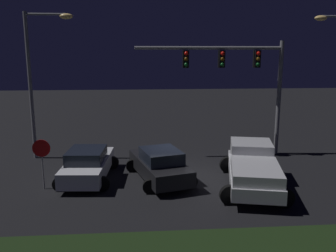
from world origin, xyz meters
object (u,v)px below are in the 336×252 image
pickup_truck (253,165)px  street_lamp_left (39,68)px  car_sedan (88,164)px  stop_sign (42,155)px  traffic_signal_gantry (238,70)px  car_sedan_far (160,165)px

pickup_truck → street_lamp_left: (-10.34, 5.26, 4.04)m
pickup_truck → car_sedan: pickup_truck is taller
pickup_truck → car_sedan: 7.55m
stop_sign → traffic_signal_gantry: bearing=25.6°
car_sedan → traffic_signal_gantry: 9.69m
car_sedan_far → traffic_signal_gantry: bearing=-65.0°
pickup_truck → car_sedan_far: size_ratio=1.21×
pickup_truck → traffic_signal_gantry: bearing=6.1°
car_sedan → street_lamp_left: size_ratio=0.57×
car_sedan_far → street_lamp_left: 8.67m
car_sedan_far → traffic_signal_gantry: 7.36m
car_sedan → traffic_signal_gantry: bearing=-61.7°
pickup_truck → car_sedan_far: pickup_truck is taller
pickup_truck → car_sedan_far: (-4.04, 1.14, -0.26)m
street_lamp_left → car_sedan: bearing=-52.0°
car_sedan → stop_sign: size_ratio=2.02×
car_sedan_far → car_sedan: bearing=68.5°
car_sedan_far → stop_sign: size_ratio=2.12×
car_sedan → street_lamp_left: (-2.94, 3.77, 4.30)m
traffic_signal_gantry → car_sedan: bearing=-155.8°
traffic_signal_gantry → street_lamp_left: size_ratio=1.04×
car_sedan_far → street_lamp_left: bearing=41.3°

